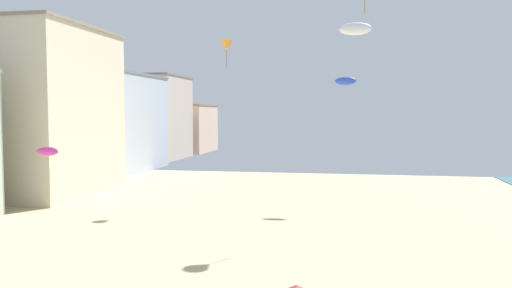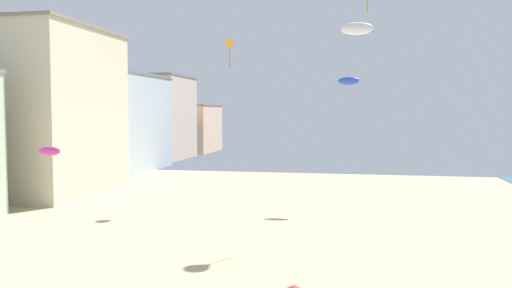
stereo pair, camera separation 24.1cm
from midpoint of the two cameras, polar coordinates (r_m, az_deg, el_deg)
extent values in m
cube|color=beige|center=(57.82, -24.86, 3.22)|extent=(17.57, 14.98, 16.22)
cube|color=gray|center=(58.40, -25.08, 11.34)|extent=(17.92, 15.28, 0.30)
cube|color=#ADB7C1|center=(74.31, -16.13, 2.17)|extent=(13.11, 16.64, 12.98)
cube|color=slate|center=(74.46, -16.22, 7.29)|extent=(13.37, 16.97, 0.30)
cube|color=#C6B29E|center=(91.17, -10.85, 2.81)|extent=(10.40, 13.61, 14.01)
cube|color=slate|center=(91.36, -10.90, 7.30)|extent=(10.61, 13.88, 0.30)
cube|color=beige|center=(106.06, -7.67, 1.66)|extent=(11.58, 13.95, 9.27)
cube|color=#89715E|center=(106.01, -7.69, 4.25)|extent=(11.81, 14.23, 0.30)
ellipsoid|color=blue|center=(46.92, 10.31, 6.85)|extent=(1.88, 0.52, 0.73)
ellipsoid|color=#DB3D9E|center=(32.35, -21.60, -0.73)|extent=(1.38, 0.38, 0.54)
cone|color=orange|center=(48.43, -2.79, 10.79)|extent=(1.10, 1.10, 0.90)
cylinder|color=#A75C15|center=(48.29, -2.79, 9.32)|extent=(0.06, 0.06, 1.60)
ellipsoid|color=white|center=(30.30, 11.29, 12.36)|extent=(1.83, 0.51, 0.71)
camera|label=1|loc=(0.12, -89.70, 0.02)|focal=36.30mm
camera|label=2|loc=(0.12, 90.30, -0.02)|focal=36.30mm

